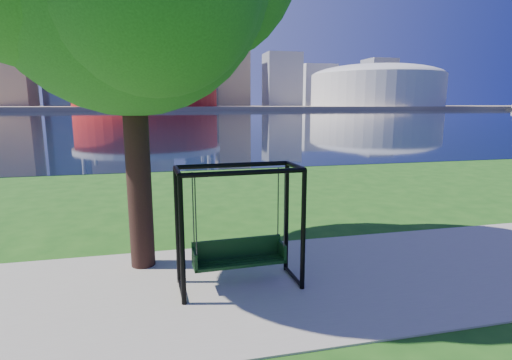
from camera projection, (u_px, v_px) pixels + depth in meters
name	position (u px, v px, depth m)	size (l,w,h in m)	color
ground	(264.00, 272.00, 7.43)	(900.00, 900.00, 0.00)	#1E5114
path	(271.00, 283.00, 6.95)	(120.00, 4.00, 0.03)	#9E937F
river	(169.00, 116.00, 105.04)	(900.00, 180.00, 0.02)	black
far_bank	(164.00, 107.00, 300.07)	(900.00, 228.00, 2.00)	#937F60
stadium	(146.00, 85.00, 227.44)	(83.00, 83.00, 32.00)	maroon
arena	(376.00, 85.00, 259.42)	(84.00, 84.00, 26.56)	beige
skyline	(156.00, 61.00, 305.44)	(392.00, 66.00, 96.50)	gray
swing	(239.00, 230.00, 6.69)	(2.09, 0.98, 2.10)	black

